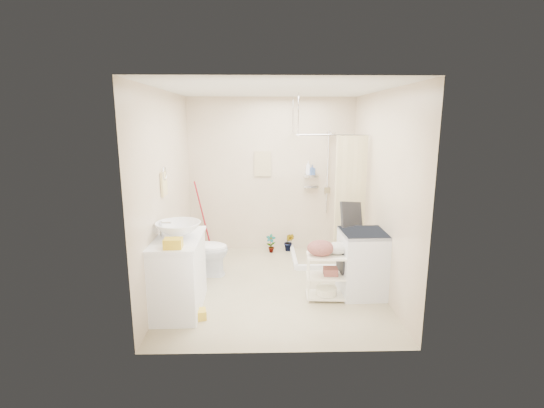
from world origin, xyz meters
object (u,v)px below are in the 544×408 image
at_px(toilet, 202,249).
at_px(laundry_rack, 327,273).
at_px(washing_machine, 363,263).
at_px(vanity, 178,274).

height_order(toilet, laundry_rack, toilet).
relative_size(washing_machine, laundry_rack, 1.20).
relative_size(toilet, laundry_rack, 1.10).
relative_size(toilet, washing_machine, 0.92).
height_order(toilet, washing_machine, washing_machine).
relative_size(vanity, toilet, 1.31).
distance_m(washing_machine, laundry_rack, 0.51).
bearing_deg(vanity, laundry_rack, 6.06).
bearing_deg(toilet, washing_machine, -105.66).
distance_m(vanity, laundry_rack, 1.83).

